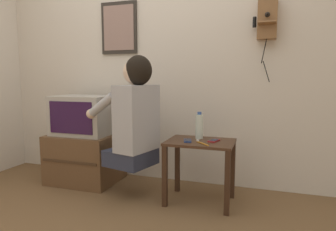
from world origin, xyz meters
TOP-DOWN VIEW (x-y plane):
  - wall_back at (0.00, 1.27)m, footprint 6.80×0.05m
  - side_table at (0.46, 0.77)m, footprint 0.55×0.41m
  - person at (-0.10, 0.68)m, footprint 0.61×0.51m
  - tv_stand at (-0.77, 0.93)m, footprint 0.66×0.56m
  - television at (-0.77, 0.91)m, footprint 0.56×0.43m
  - wall_phone_antique at (0.94, 1.18)m, footprint 0.20×0.18m
  - framed_picture at (-0.52, 1.23)m, footprint 0.40×0.03m
  - cell_phone_held at (0.36, 0.72)m, footprint 0.09×0.14m
  - cell_phone_spare at (0.57, 0.79)m, footprint 0.09×0.14m
  - water_bottle at (0.43, 0.86)m, footprint 0.07×0.07m
  - toothbrush at (0.49, 0.67)m, footprint 0.13×0.13m

SIDE VIEW (x-z plane):
  - tv_stand at x=-0.77m, z-range 0.00..0.49m
  - side_table at x=0.46m, z-range 0.15..0.68m
  - cell_phone_held at x=0.36m, z-range 0.53..0.54m
  - cell_phone_spare at x=0.57m, z-range 0.53..0.54m
  - toothbrush at x=0.49m, z-range 0.53..0.55m
  - water_bottle at x=0.43m, z-range 0.52..0.76m
  - television at x=-0.77m, z-range 0.49..0.88m
  - person at x=-0.10m, z-range 0.27..1.22m
  - wall_back at x=0.00m, z-range 0.00..2.55m
  - wall_phone_antique at x=0.94m, z-range 1.18..1.94m
  - framed_picture at x=-0.52m, z-range 1.30..1.83m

